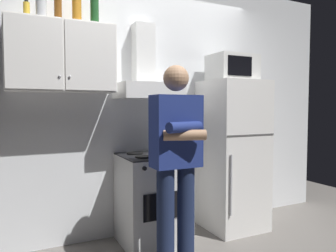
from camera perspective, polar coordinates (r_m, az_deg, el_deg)
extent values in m
plane|color=slate|center=(3.11, 0.00, -21.65)|extent=(7.00, 7.00, 0.00)
cube|color=white|center=(3.37, -4.44, 3.92)|extent=(4.80, 0.10, 2.70)
cube|color=white|center=(2.98, -18.59, 11.57)|extent=(0.90, 0.34, 0.60)
cube|color=white|center=(2.79, -22.83, 12.08)|extent=(0.43, 0.01, 0.58)
cube|color=white|center=(2.85, -13.54, 12.05)|extent=(0.43, 0.01, 0.58)
sphere|color=#B2B2B7|center=(2.77, -18.87, 8.46)|extent=(0.02, 0.02, 0.02)
sphere|color=#B2B2B7|center=(2.78, -17.21, 8.47)|extent=(0.02, 0.02, 0.02)
cube|color=silver|center=(3.16, -2.86, -13.04)|extent=(0.60, 0.60, 0.85)
cube|color=black|center=(3.06, -2.88, -5.28)|extent=(0.59, 0.59, 0.01)
cube|color=black|center=(2.88, -0.44, -14.11)|extent=(0.42, 0.01, 0.24)
cylinder|color=black|center=(2.90, -4.34, -5.52)|extent=(0.16, 0.16, 0.01)
cylinder|color=black|center=(3.01, 0.30, -5.21)|extent=(0.16, 0.16, 0.01)
cylinder|color=black|center=(3.13, -5.95, -4.90)|extent=(0.16, 0.16, 0.01)
cylinder|color=black|center=(3.22, -1.58, -4.64)|extent=(0.16, 0.16, 0.01)
cylinder|color=black|center=(2.71, -4.23, -7.60)|extent=(0.04, 0.02, 0.04)
cylinder|color=black|center=(2.76, -1.70, -7.39)|extent=(0.04, 0.02, 0.04)
cylinder|color=black|center=(2.82, 0.92, -7.17)|extent=(0.04, 0.02, 0.04)
cylinder|color=black|center=(2.88, 3.25, -6.95)|extent=(0.04, 0.02, 0.04)
cube|color=white|center=(3.11, -3.49, 6.28)|extent=(0.60, 0.44, 0.15)
cube|color=white|center=(3.28, -4.46, 12.72)|extent=(0.20, 0.16, 0.60)
cube|color=white|center=(3.55, 11.47, -5.09)|extent=(0.60, 0.60, 1.60)
cube|color=#4C4C4C|center=(3.28, 14.72, -1.58)|extent=(0.59, 0.01, 0.01)
cylinder|color=silver|center=(3.20, 11.26, -10.39)|extent=(0.02, 0.02, 0.60)
cube|color=silver|center=(3.55, 11.45, 10.14)|extent=(0.48, 0.36, 0.28)
cube|color=black|center=(3.38, 12.81, 10.47)|extent=(0.30, 0.01, 0.20)
cylinder|color=#192342|center=(2.58, -0.45, -16.81)|extent=(0.14, 0.14, 0.85)
cylinder|color=#192342|center=(2.66, 3.21, -16.21)|extent=(0.14, 0.14, 0.85)
cube|color=navy|center=(2.47, 1.43, -0.94)|extent=(0.38, 0.20, 0.56)
cylinder|color=navy|center=(2.34, 2.99, -0.18)|extent=(0.33, 0.17, 0.08)
cylinder|color=tan|center=(2.35, 2.99, -1.65)|extent=(0.33, 0.17, 0.08)
sphere|color=tan|center=(2.47, 1.45, 8.57)|extent=(0.20, 0.20, 0.20)
cylinder|color=#B7BABF|center=(3.00, 0.30, -4.14)|extent=(0.18, 0.18, 0.10)
cylinder|color=black|center=(2.95, -1.74, -3.57)|extent=(0.05, 0.01, 0.01)
cylinder|color=black|center=(3.05, 2.28, -3.35)|extent=(0.05, 0.01, 0.01)
cylinder|color=gold|center=(3.04, -24.04, 18.37)|extent=(0.05, 0.05, 0.14)
cylinder|color=black|center=(3.06, -24.07, 19.77)|extent=(0.03, 0.03, 0.02)
cylinder|color=#19471E|center=(3.10, -13.05, 19.76)|extent=(0.08, 0.08, 0.29)
cylinder|color=#B7721E|center=(3.09, -16.05, 19.64)|extent=(0.08, 0.08, 0.27)
cylinder|color=#B2B5BA|center=(3.02, -21.79, 19.08)|extent=(0.09, 0.09, 0.19)
cylinder|color=brown|center=(3.09, -19.14, 19.40)|extent=(0.06, 0.06, 0.26)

